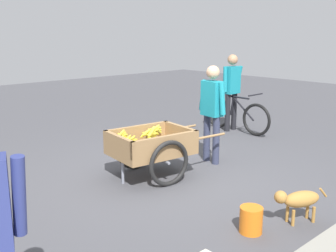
{
  "coord_description": "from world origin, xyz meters",
  "views": [
    {
      "loc": [
        3.91,
        4.02,
        2.06
      ],
      "look_at": [
        0.13,
        -0.1,
        0.75
      ],
      "focal_mm": 43.44,
      "sensor_mm": 36.0,
      "label": 1
    }
  ],
  "objects_px": {
    "vendor_person": "(212,106)",
    "dog": "(299,200)",
    "cyclist_person": "(232,86)",
    "plastic_bucket": "(251,220)",
    "bicycle": "(236,115)",
    "fruit_cart": "(150,147)"
  },
  "relations": [
    {
      "from": "vendor_person",
      "to": "plastic_bucket",
      "type": "relative_size",
      "value": 5.52
    },
    {
      "from": "bicycle",
      "to": "dog",
      "type": "xyz_separation_m",
      "value": [
        2.83,
        3.07,
        -0.08
      ]
    },
    {
      "from": "dog",
      "to": "plastic_bucket",
      "type": "distance_m",
      "value": 0.62
    },
    {
      "from": "dog",
      "to": "plastic_bucket",
      "type": "xyz_separation_m",
      "value": [
        0.56,
        -0.21,
        -0.13
      ]
    },
    {
      "from": "bicycle",
      "to": "dog",
      "type": "height_order",
      "value": "bicycle"
    },
    {
      "from": "dog",
      "to": "cyclist_person",
      "type": "bearing_deg",
      "value": -131.29
    },
    {
      "from": "dog",
      "to": "plastic_bucket",
      "type": "relative_size",
      "value": 2.24
    },
    {
      "from": "dog",
      "to": "plastic_bucket",
      "type": "bearing_deg",
      "value": -20.48
    },
    {
      "from": "vendor_person",
      "to": "dog",
      "type": "bearing_deg",
      "value": 66.45
    },
    {
      "from": "vendor_person",
      "to": "cyclist_person",
      "type": "distance_m",
      "value": 2.26
    },
    {
      "from": "fruit_cart",
      "to": "vendor_person",
      "type": "bearing_deg",
      "value": 172.62
    },
    {
      "from": "vendor_person",
      "to": "fruit_cart",
      "type": "bearing_deg",
      "value": -7.38
    },
    {
      "from": "bicycle",
      "to": "plastic_bucket",
      "type": "bearing_deg",
      "value": 40.12
    },
    {
      "from": "fruit_cart",
      "to": "cyclist_person",
      "type": "distance_m",
      "value": 3.29
    },
    {
      "from": "cyclist_person",
      "to": "vendor_person",
      "type": "bearing_deg",
      "value": 31.08
    },
    {
      "from": "cyclist_person",
      "to": "dog",
      "type": "xyz_separation_m",
      "value": [
        2.83,
        3.23,
        -0.68
      ]
    },
    {
      "from": "vendor_person",
      "to": "bicycle",
      "type": "relative_size",
      "value": 0.93
    },
    {
      "from": "vendor_person",
      "to": "dog",
      "type": "xyz_separation_m",
      "value": [
        0.9,
        2.06,
        -0.65
      ]
    },
    {
      "from": "bicycle",
      "to": "dog",
      "type": "distance_m",
      "value": 4.18
    },
    {
      "from": "fruit_cart",
      "to": "plastic_bucket",
      "type": "bearing_deg",
      "value": 81.09
    },
    {
      "from": "fruit_cart",
      "to": "vendor_person",
      "type": "xyz_separation_m",
      "value": [
        -1.15,
        0.15,
        0.48
      ]
    },
    {
      "from": "cyclist_person",
      "to": "plastic_bucket",
      "type": "xyz_separation_m",
      "value": [
        3.4,
        3.02,
        -0.81
      ]
    }
  ]
}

